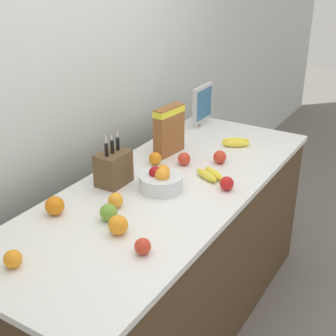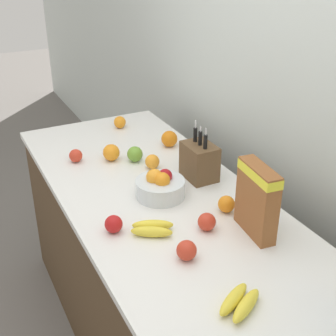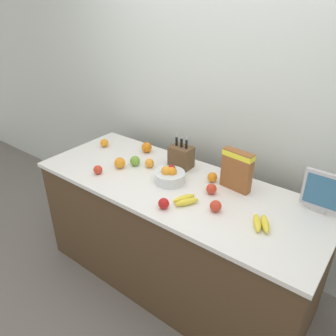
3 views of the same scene
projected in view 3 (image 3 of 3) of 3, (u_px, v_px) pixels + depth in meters
The scene contains 19 objects.
ground_plane at pixel (174, 277), 2.69m from camera, with size 14.00×14.00×0.00m, color slate.
wall_back at pixel (223, 105), 2.50m from camera, with size 9.00×0.06×2.60m.
counter at pixel (175, 234), 2.48m from camera, with size 2.08×0.80×0.89m.
knife_block at pixel (181, 157), 2.45m from camera, with size 0.17×0.12×0.27m.
small_monitor at pixel (323, 192), 1.91m from camera, with size 0.23×0.03×0.27m.
cereal_box at pixel (237, 169), 2.15m from camera, with size 0.22×0.09×0.28m.
fruit_bowl at pixel (170, 176), 2.27m from camera, with size 0.21×0.21×0.12m.
banana_bunch_left at pixel (261, 223), 1.85m from camera, with size 0.16×0.18×0.04m.
banana_bunch_right at pixel (185, 200), 2.05m from camera, with size 0.15×0.18×0.04m.
apple_by_knife_block at pixel (164, 203), 2.00m from camera, with size 0.07×0.07×0.07m, color red.
apple_middle at pixel (135, 161), 2.49m from camera, with size 0.08×0.08×0.08m, color #6B9E33.
apple_near_bananas at pixel (98, 170), 2.38m from camera, with size 0.07×0.07×0.07m, color red.
apple_rightmost at pixel (211, 189), 2.14m from camera, with size 0.07×0.07×0.07m, color red.
apple_rear at pixel (216, 206), 1.97m from camera, with size 0.07×0.07×0.07m, color red.
orange_back_center at pixel (120, 163), 2.46m from camera, with size 0.08×0.08×0.08m, color orange.
orange_mid_left at pixel (104, 143), 2.80m from camera, with size 0.07×0.07×0.07m, color orange.
orange_front_center at pixel (212, 177), 2.28m from camera, with size 0.07×0.07×0.07m, color orange.
orange_mid_right at pixel (147, 147), 2.70m from camera, with size 0.09×0.09×0.09m, color orange.
orange_front_left at pixel (149, 163), 2.47m from camera, with size 0.07×0.07×0.07m, color orange.
Camera 3 is at (1.14, -1.57, 2.06)m, focal length 35.00 mm.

